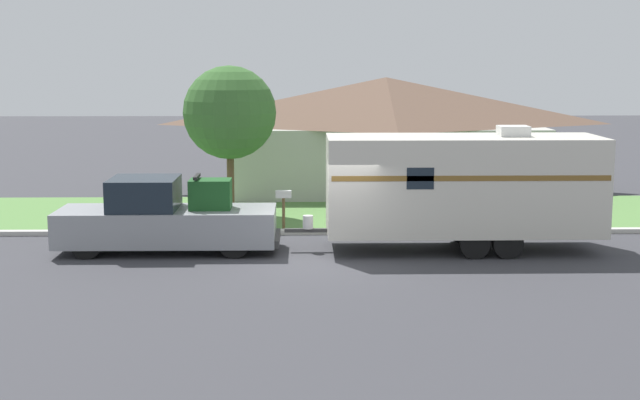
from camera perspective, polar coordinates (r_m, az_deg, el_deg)
ground_plane at (r=22.94m, az=0.68°, el=-4.01°), size 120.00×120.00×0.00m
curb_strip at (r=26.60m, az=0.42°, el=-2.05°), size 80.00×0.30×0.14m
lawn_strip at (r=30.19m, az=0.22°, el=-0.82°), size 80.00×7.00×0.03m
house_across_street at (r=35.31m, az=4.22°, el=4.35°), size 12.73×6.61×4.47m
pickup_truck at (r=24.43m, az=-9.87°, el=-1.21°), size 5.97×2.04×2.09m
travel_trailer at (r=24.40m, az=9.15°, el=0.97°), size 8.52×2.46×3.40m
mailbox at (r=27.09m, az=-2.35°, el=0.02°), size 0.48×0.20×1.22m
tree_in_yard at (r=29.29m, az=-5.81°, el=5.57°), size 3.05×3.05×4.97m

